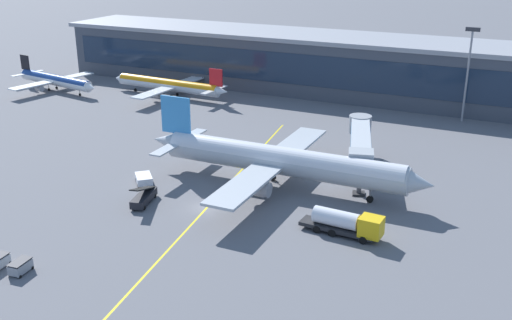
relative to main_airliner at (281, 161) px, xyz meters
name	(u,v)px	position (x,y,z in m)	size (l,w,h in m)	color
ground_plane	(204,208)	(-6.61, -11.75, -4.26)	(700.00, 700.00, 0.00)	slate
apron_lead_in_line	(212,202)	(-6.52, -9.75, -4.25)	(0.30, 80.00, 0.01)	yellow
terminal_building	(403,70)	(4.50, 60.73, 2.71)	(181.15, 20.76, 13.91)	#424751
main_airliner	(281,161)	(0.00, 0.00, 0.00)	(45.77, 36.23, 12.21)	#B2B7BC
jet_bridge	(360,140)	(8.91, 11.69, 0.98)	(9.44, 21.53, 6.95)	#B2B7BC
fuel_tanker	(347,223)	(14.08, -11.05, -2.51)	(10.91, 3.07, 3.25)	#232326
pushback_tug	(144,178)	(-19.57, -8.15, -3.41)	(4.28, 4.34, 1.40)	white
belt_loader	(144,197)	(-15.17, -14.22, -3.27)	(3.32, 7.01, 3.49)	black
baggage_cart_1	(20,266)	(-16.52, -36.00, -3.48)	(1.87, 2.80, 1.48)	gray
commuter_jet_far	(169,85)	(-46.53, 39.49, -1.42)	(33.31, 26.59, 8.02)	silver
commuter_jet_near	(55,80)	(-75.14, 31.85, -1.54)	(29.45, 23.57, 7.72)	white
apron_light_mast_0	(468,66)	(20.03, 48.77, 7.29)	(2.80, 0.50, 19.29)	gray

